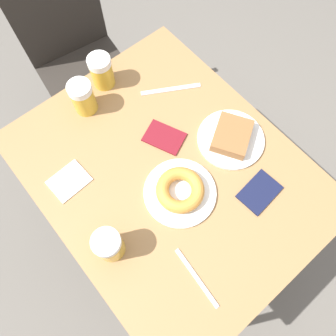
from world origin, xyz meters
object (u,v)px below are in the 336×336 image
at_px(chair, 75,50).
at_px(beer_mug_center, 109,245).
at_px(beer_mug_right, 83,97).
at_px(passport_near_edge, 259,192).
at_px(beer_mug_left, 102,71).
at_px(napkin_folded, 69,181).
at_px(fork, 196,278).
at_px(passport_far_edge, 164,137).
at_px(plate_with_cake, 231,137).
at_px(plate_with_donut, 180,191).
at_px(knife, 171,89).

height_order(chair, beer_mug_center, beer_mug_center).
xyz_separation_m(beer_mug_right, passport_near_edge, (0.23, -0.59, -0.06)).
bearing_deg(beer_mug_left, napkin_folded, -142.56).
bearing_deg(beer_mug_center, passport_near_edge, -19.00).
height_order(fork, passport_far_edge, passport_far_edge).
height_order(plate_with_cake, beer_mug_right, beer_mug_right).
xyz_separation_m(beer_mug_center, passport_near_edge, (0.44, -0.15, -0.06)).
distance_m(plate_with_cake, passport_near_edge, 0.20).
distance_m(plate_with_donut, beer_mug_left, 0.49).
relative_size(beer_mug_right, fork, 0.64).
relative_size(plate_with_donut, knife, 1.16).
distance_m(chair, passport_near_edge, 1.09).
distance_m(plate_with_donut, passport_near_edge, 0.24).
bearing_deg(passport_far_edge, napkin_folded, 167.28).
distance_m(fork, knife, 0.63).
xyz_separation_m(napkin_folded, knife, (0.46, 0.06, -0.00)).
relative_size(plate_with_donut, passport_far_edge, 1.48).
xyz_separation_m(chair, beer_mug_center, (-0.40, -0.91, 0.31)).
xyz_separation_m(fork, passport_far_edge, (0.21, 0.39, 0.00)).
height_order(beer_mug_center, beer_mug_right, same).
distance_m(plate_with_donut, beer_mug_right, 0.44).
distance_m(chair, plate_with_donut, 0.96).
bearing_deg(plate_with_donut, passport_far_edge, 64.12).
xyz_separation_m(plate_with_cake, passport_far_edge, (-0.16, 0.15, -0.01)).
bearing_deg(plate_with_cake, beer_mug_right, 125.44).
bearing_deg(passport_far_edge, plate_with_cake, -42.15).
height_order(chair, napkin_folded, chair).
distance_m(plate_with_donut, passport_far_edge, 0.20).
bearing_deg(chair, beer_mug_center, -105.84).
relative_size(beer_mug_right, knife, 0.63).
height_order(beer_mug_left, knife, beer_mug_left).
bearing_deg(plate_with_cake, beer_mug_left, 111.82).
height_order(plate_with_cake, fork, plate_with_cake).
bearing_deg(beer_mug_center, beer_mug_left, 56.30).
bearing_deg(passport_far_edge, knife, 43.17).
distance_m(passport_near_edge, passport_far_edge, 0.35).
distance_m(plate_with_donut, napkin_folded, 0.35).
bearing_deg(fork, knife, 56.10).
bearing_deg(napkin_folded, passport_near_edge, -43.67).
bearing_deg(napkin_folded, chair, 59.89).
distance_m(napkin_folded, passport_far_edge, 0.33).
distance_m(chair, beer_mug_right, 0.59).
bearing_deg(napkin_folded, knife, 7.17).
distance_m(beer_mug_center, fork, 0.26).
xyz_separation_m(plate_with_donut, napkin_folded, (-0.24, 0.25, -0.02)).
relative_size(napkin_folded, passport_far_edge, 0.80).
relative_size(beer_mug_left, napkin_folded, 0.99).
xyz_separation_m(beer_mug_right, knife, (0.27, -0.13, -0.06)).
distance_m(beer_mug_left, fork, 0.73).
distance_m(beer_mug_center, passport_far_edge, 0.39).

